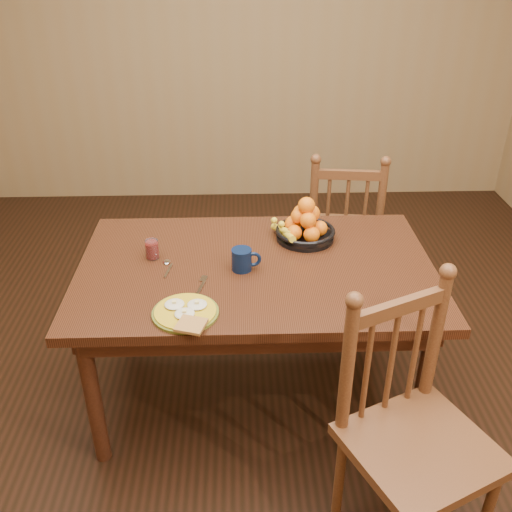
{
  "coord_description": "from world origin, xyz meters",
  "views": [
    {
      "loc": [
        -0.07,
        -2.2,
        2.07
      ],
      "look_at": [
        0.0,
        0.0,
        0.8
      ],
      "focal_mm": 40.0,
      "sensor_mm": 36.0,
      "label": 1
    }
  ],
  "objects_px": {
    "fruit_bowl": "(304,226)",
    "dining_table": "(256,281)",
    "coffee_mug": "(243,259)",
    "breakfast_plate": "(186,312)",
    "chair_far": "(342,232)",
    "chair_near": "(413,435)"
  },
  "relations": [
    {
      "from": "fruit_bowl",
      "to": "dining_table",
      "type": "bearing_deg",
      "value": -134.14
    },
    {
      "from": "chair_far",
      "to": "dining_table",
      "type": "bearing_deg",
      "value": 63.09
    },
    {
      "from": "breakfast_plate",
      "to": "fruit_bowl",
      "type": "bearing_deg",
      "value": 49.33
    },
    {
      "from": "dining_table",
      "to": "chair_near",
      "type": "xyz_separation_m",
      "value": [
        0.53,
        -0.79,
        -0.15
      ]
    },
    {
      "from": "chair_near",
      "to": "breakfast_plate",
      "type": "xyz_separation_m",
      "value": [
        -0.82,
        0.42,
        0.25
      ]
    },
    {
      "from": "dining_table",
      "to": "breakfast_plate",
      "type": "distance_m",
      "value": 0.48
    },
    {
      "from": "chair_near",
      "to": "fruit_bowl",
      "type": "xyz_separation_m",
      "value": [
        -0.29,
        1.04,
        0.31
      ]
    },
    {
      "from": "chair_far",
      "to": "breakfast_plate",
      "type": "bearing_deg",
      "value": 61.71
    },
    {
      "from": "dining_table",
      "to": "coffee_mug",
      "type": "bearing_deg",
      "value": -153.77
    },
    {
      "from": "breakfast_plate",
      "to": "chair_near",
      "type": "bearing_deg",
      "value": -27.09
    },
    {
      "from": "dining_table",
      "to": "fruit_bowl",
      "type": "xyz_separation_m",
      "value": [
        0.24,
        0.25,
        0.15
      ]
    },
    {
      "from": "dining_table",
      "to": "fruit_bowl",
      "type": "relative_size",
      "value": 4.94
    },
    {
      "from": "chair_far",
      "to": "coffee_mug",
      "type": "relative_size",
      "value": 7.45
    },
    {
      "from": "chair_far",
      "to": "fruit_bowl",
      "type": "xyz_separation_m",
      "value": [
        -0.3,
        -0.56,
        0.33
      ]
    },
    {
      "from": "chair_far",
      "to": "chair_near",
      "type": "xyz_separation_m",
      "value": [
        -0.01,
        -1.6,
        0.03
      ]
    },
    {
      "from": "dining_table",
      "to": "chair_far",
      "type": "relative_size",
      "value": 1.61
    },
    {
      "from": "breakfast_plate",
      "to": "coffee_mug",
      "type": "height_order",
      "value": "coffee_mug"
    },
    {
      "from": "chair_near",
      "to": "fruit_bowl",
      "type": "height_order",
      "value": "chair_near"
    },
    {
      "from": "dining_table",
      "to": "breakfast_plate",
      "type": "relative_size",
      "value": 5.33
    },
    {
      "from": "coffee_mug",
      "to": "fruit_bowl",
      "type": "distance_m",
      "value": 0.41
    },
    {
      "from": "dining_table",
      "to": "coffee_mug",
      "type": "xyz_separation_m",
      "value": [
        -0.06,
        -0.03,
        0.14
      ]
    },
    {
      "from": "dining_table",
      "to": "breakfast_plate",
      "type": "height_order",
      "value": "breakfast_plate"
    }
  ]
}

